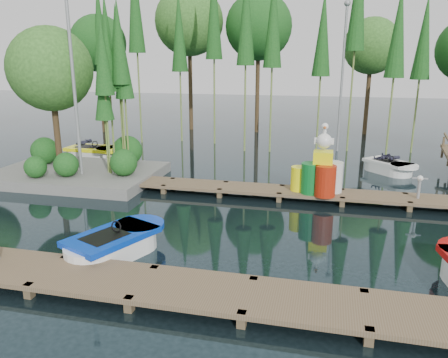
% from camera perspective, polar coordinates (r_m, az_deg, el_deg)
% --- Properties ---
extents(ground_plane, '(90.00, 90.00, 0.00)m').
position_cam_1_polar(ground_plane, '(13.09, -2.64, -5.08)').
color(ground_plane, '#1A2A30').
extents(near_dock, '(18.00, 1.50, 0.50)m').
position_cam_1_polar(near_dock, '(9.14, -10.60, -13.31)').
color(near_dock, brown).
rests_on(near_dock, ground).
extents(far_dock, '(15.00, 1.20, 0.50)m').
position_cam_1_polar(far_dock, '(15.12, 3.59, -1.32)').
color(far_dock, brown).
rests_on(far_dock, ground).
extents(island, '(6.20, 4.20, 6.75)m').
position_cam_1_polar(island, '(17.97, -19.73, 10.10)').
color(island, slate).
rests_on(island, ground).
extents(tree_screen, '(34.42, 18.53, 10.31)m').
position_cam_1_polar(tree_screen, '(23.07, -0.39, 19.27)').
color(tree_screen, '#41301B').
rests_on(tree_screen, ground).
extents(lamp_island, '(0.30, 0.30, 7.25)m').
position_cam_1_polar(lamp_island, '(16.83, -19.20, 13.52)').
color(lamp_island, gray).
rests_on(lamp_island, ground).
extents(lamp_rear, '(0.30, 0.30, 7.25)m').
position_cam_1_polar(lamp_rear, '(22.79, 15.27, 14.13)').
color(lamp_rear, gray).
rests_on(lamp_rear, ground).
extents(boat_blue, '(2.22, 2.99, 0.92)m').
position_cam_1_polar(boat_blue, '(10.94, -14.12, -8.34)').
color(boat_blue, white).
rests_on(boat_blue, ground).
extents(boat_yellow_far, '(2.94, 1.41, 1.45)m').
position_cam_1_polar(boat_yellow_far, '(21.37, -16.69, 3.26)').
color(boat_yellow_far, white).
rests_on(boat_yellow_far, ground).
extents(boat_white_far, '(2.42, 2.47, 1.13)m').
position_cam_1_polar(boat_white_far, '(19.33, 20.73, 1.49)').
color(boat_white_far, white).
rests_on(boat_white_far, ground).
extents(yellow_barrel, '(0.54, 0.54, 0.82)m').
position_cam_1_polar(yellow_barrel, '(14.82, 9.76, 0.05)').
color(yellow_barrel, '#FFF90D').
rests_on(yellow_barrel, far_dock).
extents(drum_cluster, '(1.34, 1.23, 2.32)m').
position_cam_1_polar(drum_cluster, '(14.57, 12.81, 0.73)').
color(drum_cluster, '#0B6B25').
rests_on(drum_cluster, far_dock).
extents(seagull_post, '(0.47, 0.25, 0.75)m').
position_cam_1_polar(seagull_post, '(15.07, 24.19, -0.48)').
color(seagull_post, gray).
rests_on(seagull_post, far_dock).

